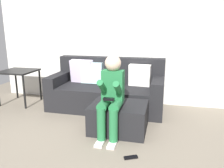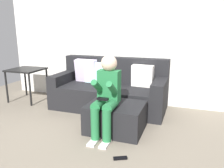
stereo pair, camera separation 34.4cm
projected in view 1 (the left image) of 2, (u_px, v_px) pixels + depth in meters
name	position (u px, v px, depth m)	size (l,w,h in m)	color
ground_plane	(87.00, 155.00, 2.60)	(6.65, 6.65, 0.00)	slate
wall_back	(123.00, 36.00, 4.26)	(5.11, 0.10, 2.59)	silver
couch_sectional	(107.00, 89.00, 4.13)	(2.02, 0.93, 0.90)	black
ottoman	(119.00, 117.00, 3.19)	(0.78, 0.63, 0.39)	black
person_seated	(111.00, 94.00, 2.94)	(0.29, 0.59, 1.09)	#26723F
side_table	(19.00, 75.00, 4.29)	(0.61, 0.60, 0.65)	black
remote_near_ottoman	(131.00, 157.00, 2.53)	(0.16, 0.05, 0.02)	black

